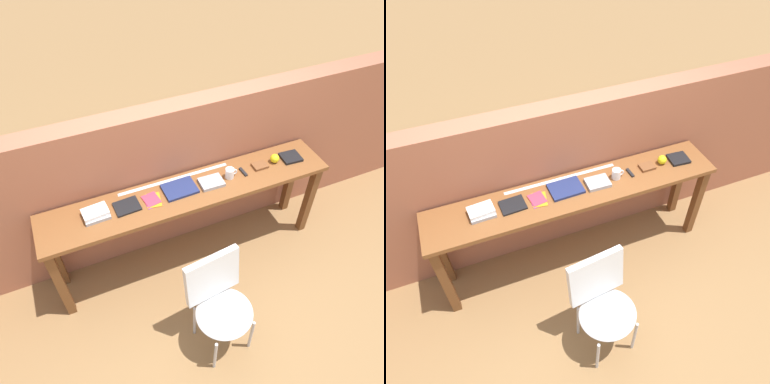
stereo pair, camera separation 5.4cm
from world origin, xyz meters
TOP-DOWN VIEW (x-y plane):
  - ground_plane at (0.00, 0.00)m, footprint 40.00×40.00m
  - brick_wall_back at (0.00, 0.64)m, footprint 6.00×0.20m
  - sideboard at (0.00, 0.30)m, footprint 2.50×0.44m
  - chair_white_moulded at (-0.11, -0.54)m, footprint 0.49×0.50m
  - book_stack_leftmost at (-0.78, 0.32)m, footprint 0.21×0.16m
  - magazine_cycling at (-0.53, 0.32)m, footprint 0.21×0.17m
  - pamphlet_pile_colourful at (-0.32, 0.31)m, footprint 0.16×0.18m
  - book_open_centre at (-0.08, 0.33)m, footprint 0.28×0.21m
  - book_grey_hardcover at (0.20, 0.30)m, footprint 0.20×0.16m
  - mug at (0.38, 0.31)m, footprint 0.11×0.08m
  - multitool_folded at (0.51, 0.31)m, footprint 0.03×0.11m
  - leather_journal_brown at (0.68, 0.32)m, footprint 0.13×0.10m
  - sports_ball_small at (0.83, 0.33)m, footprint 0.08×0.08m
  - book_repair_rightmost at (1.00, 0.32)m, footprint 0.19×0.17m
  - ruler_metal_back_edge at (-0.07, 0.47)m, footprint 0.99×0.03m

SIDE VIEW (x-z plane):
  - ground_plane at x=0.00m, z-range 0.00..0.00m
  - chair_white_moulded at x=-0.11m, z-range 0.08..0.97m
  - sideboard at x=0.00m, z-range 0.30..1.18m
  - brick_wall_back at x=0.00m, z-range 0.00..1.50m
  - ruler_metal_back_edge at x=-0.07m, z-range 0.88..0.88m
  - pamphlet_pile_colourful at x=-0.32m, z-range 0.88..0.89m
  - multitool_folded at x=0.51m, z-range 0.88..0.90m
  - magazine_cycling at x=-0.53m, z-range 0.88..0.90m
  - book_repair_rightmost at x=1.00m, z-range 0.88..0.90m
  - book_open_centre at x=-0.08m, z-range 0.88..0.90m
  - leather_journal_brown at x=0.68m, z-range 0.88..0.90m
  - book_grey_hardcover at x=0.20m, z-range 0.88..0.91m
  - book_stack_leftmost at x=-0.78m, z-range 0.88..0.94m
  - sports_ball_small at x=0.83m, z-range 0.88..0.96m
  - mug at x=0.38m, z-range 0.88..0.97m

